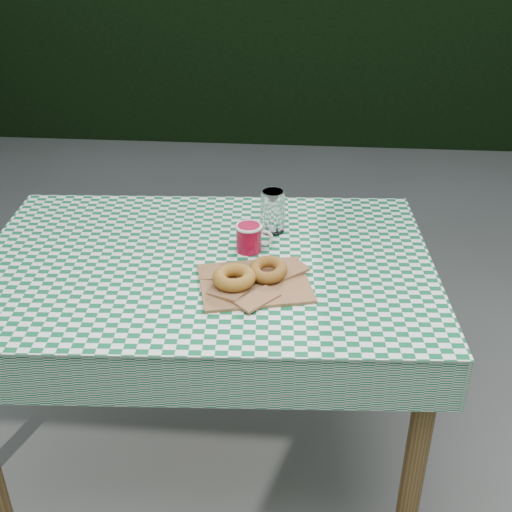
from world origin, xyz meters
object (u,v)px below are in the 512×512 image
(paper_bag, at_px, (255,282))
(coffee_mug, at_px, (249,238))
(table, at_px, (210,366))
(drinking_glass, at_px, (273,211))

(paper_bag, bearing_deg, coffee_mug, 99.92)
(table, bearing_deg, coffee_mug, 26.85)
(coffee_mug, relative_size, drinking_glass, 1.10)
(table, height_order, drinking_glass, drinking_glass)
(paper_bag, height_order, coffee_mug, coffee_mug)
(table, bearing_deg, drinking_glass, 44.48)
(paper_bag, xyz_separation_m, drinking_glass, (0.03, 0.31, 0.06))
(table, distance_m, paper_bag, 0.43)
(table, height_order, coffee_mug, coffee_mug)
(coffee_mug, bearing_deg, paper_bag, -85.94)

